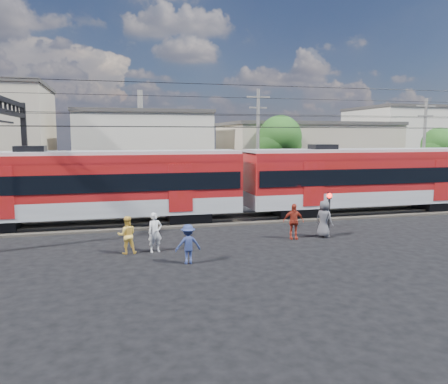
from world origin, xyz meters
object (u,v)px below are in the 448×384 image
(pedestrian_a, at_px, (155,232))
(crossing_signal, at_px, (329,203))
(commuter_train, at_px, (99,183))
(pedestrian_c, at_px, (188,244))

(pedestrian_a, xyz_separation_m, crossing_signal, (9.62, 2.61, 0.51))
(commuter_train, relative_size, crossing_signal, 25.53)
(pedestrian_c, bearing_deg, commuter_train, -70.24)
(pedestrian_a, bearing_deg, pedestrian_c, -76.89)
(pedestrian_c, height_order, crossing_signal, crossing_signal)
(commuter_train, distance_m, pedestrian_c, 9.09)
(commuter_train, xyz_separation_m, pedestrian_c, (3.51, -8.23, -1.62))
(commuter_train, distance_m, crossing_signal, 12.60)
(commuter_train, relative_size, pedestrian_a, 29.26)
(commuter_train, height_order, crossing_signal, commuter_train)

